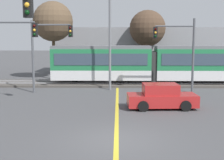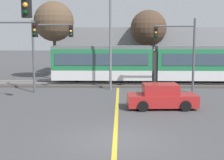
% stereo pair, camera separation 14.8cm
% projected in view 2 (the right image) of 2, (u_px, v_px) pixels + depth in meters
% --- Properties ---
extents(ground_plane, '(200.00, 200.00, 0.00)m').
position_uv_depth(ground_plane, '(115.00, 140.00, 13.19)').
color(ground_plane, '#474749').
extents(track_bed, '(120.00, 4.00, 0.18)m').
position_uv_depth(track_bed, '(118.00, 84.00, 29.06)').
color(track_bed, '#4C4742').
rests_on(track_bed, ground).
extents(rail_near, '(120.00, 0.08, 0.10)m').
position_uv_depth(rail_near, '(118.00, 83.00, 28.32)').
color(rail_near, '#939399').
rests_on(rail_near, track_bed).
extents(rail_far, '(120.00, 0.08, 0.10)m').
position_uv_depth(rail_far, '(118.00, 81.00, 29.75)').
color(rail_far, '#939399').
rests_on(rail_far, track_bed).
extents(light_rail_tram, '(18.50, 2.64, 3.43)m').
position_uv_depth(light_rail_tram, '(154.00, 63.00, 28.70)').
color(light_rail_tram, silver).
rests_on(light_rail_tram, track_bed).
extents(lane_centre_line, '(0.20, 16.67, 0.01)m').
position_uv_depth(lane_centre_line, '(117.00, 109.00, 18.83)').
color(lane_centre_line, gold).
rests_on(lane_centre_line, ground).
extents(sedan_crossing, '(4.29, 2.09, 1.52)m').
position_uv_depth(sedan_crossing, '(161.00, 97.00, 19.08)').
color(sedan_crossing, '#B22323').
rests_on(sedan_crossing, ground).
extents(traffic_light_far_left, '(3.25, 0.38, 5.66)m').
position_uv_depth(traffic_light_far_left, '(47.00, 45.00, 24.31)').
color(traffic_light_far_left, '#515459').
rests_on(traffic_light_far_left, ground).
extents(traffic_light_far_right, '(3.25, 0.38, 5.81)m').
position_uv_depth(traffic_light_far_right, '(180.00, 45.00, 24.27)').
color(traffic_light_far_right, '#515459').
rests_on(traffic_light_far_right, ground).
extents(street_lamp_centre, '(2.24, 0.28, 8.19)m').
position_uv_depth(street_lamp_centre, '(113.00, 33.00, 25.57)').
color(street_lamp_centre, slate).
rests_on(street_lamp_centre, ground).
extents(bare_tree_west, '(4.11, 4.11, 8.08)m').
position_uv_depth(bare_tree_west, '(54.00, 22.00, 32.14)').
color(bare_tree_west, brown).
rests_on(bare_tree_west, ground).
extents(bare_tree_east, '(3.96, 3.96, 7.37)m').
position_uv_depth(bare_tree_east, '(149.00, 28.00, 34.10)').
color(bare_tree_east, brown).
rests_on(bare_tree_east, ground).
extents(building_backdrop_far, '(20.97, 6.00, 5.55)m').
position_uv_depth(building_backdrop_far, '(144.00, 51.00, 38.91)').
color(building_backdrop_far, gray).
rests_on(building_backdrop_far, ground).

